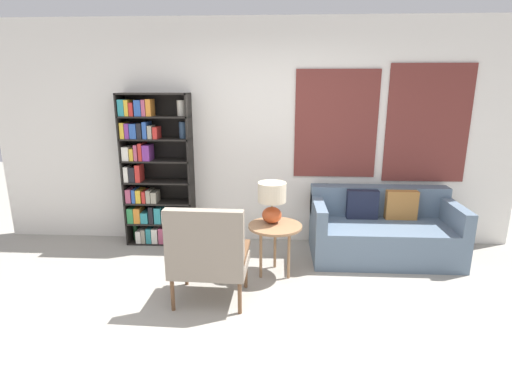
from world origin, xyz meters
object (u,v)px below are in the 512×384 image
table_lamp (272,199)px  side_table (275,230)px  bookshelf (152,173)px  armchair (207,253)px  couch (382,231)px

table_lamp → side_table: bearing=-62.6°
bookshelf → table_lamp: 1.66m
armchair → side_table: armchair is taller
side_table → table_lamp: (-0.04, 0.07, 0.31)m
side_table → couch: bearing=24.2°
couch → side_table: bearing=-155.8°
bookshelf → table_lamp: bookshelf is taller
armchair → couch: size_ratio=0.58×
side_table → table_lamp: size_ratio=1.28×
bookshelf → side_table: 1.77m
armchair → couch: (1.83, 1.20, -0.21)m
table_lamp → couch: bearing=20.8°
bookshelf → armchair: bookshelf is taller
couch → side_table: couch is taller
couch → side_table: 1.37m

